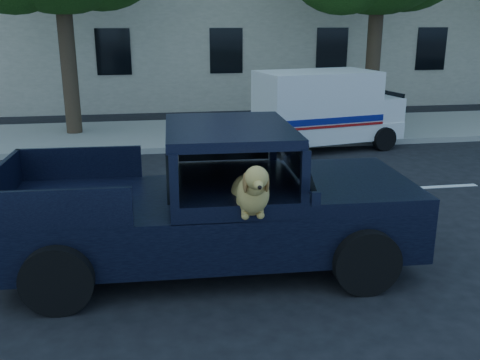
# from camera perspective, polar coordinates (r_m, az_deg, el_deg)

# --- Properties ---
(ground) EXTENTS (120.00, 120.00, 0.00)m
(ground) POSITION_cam_1_polar(r_m,az_deg,el_deg) (7.26, 5.73, -10.32)
(ground) COLOR black
(ground) RESTS_ON ground
(far_sidewalk) EXTENTS (60.00, 4.00, 0.15)m
(far_sidewalk) POSITION_cam_1_polar(r_m,az_deg,el_deg) (15.86, -2.86, 5.03)
(far_sidewalk) COLOR gray
(far_sidewalk) RESTS_ON ground
(lane_stripes) EXTENTS (21.60, 0.14, 0.01)m
(lane_stripes) POSITION_cam_1_polar(r_m,az_deg,el_deg) (10.84, 11.34, -1.23)
(lane_stripes) COLOR silver
(lane_stripes) RESTS_ON ground
(pickup_truck) EXTENTS (5.56, 2.90, 1.96)m
(pickup_truck) POSITION_cam_1_polar(r_m,az_deg,el_deg) (7.34, -3.88, -4.27)
(pickup_truck) COLOR black
(pickup_truck) RESTS_ON ground
(mail_truck) EXTENTS (3.95, 2.47, 2.02)m
(mail_truck) POSITION_cam_1_polar(r_m,az_deg,el_deg) (14.34, 8.99, 6.89)
(mail_truck) COLOR silver
(mail_truck) RESTS_ON ground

